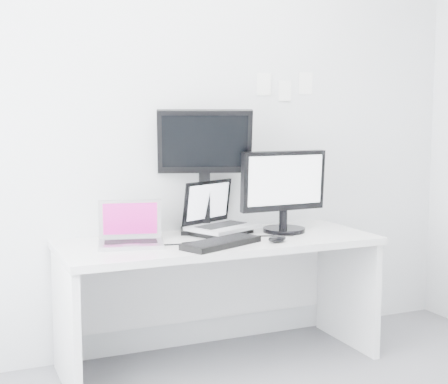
# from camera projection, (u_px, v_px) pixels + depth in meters

# --- Properties ---
(back_wall) EXTENTS (3.60, 0.00, 3.60)m
(back_wall) POSITION_uv_depth(u_px,v_px,m) (197.00, 128.00, 3.93)
(back_wall) COLOR silver
(back_wall) RESTS_ON ground
(desk) EXTENTS (1.80, 0.70, 0.73)m
(desk) POSITION_uv_depth(u_px,v_px,m) (219.00, 302.00, 3.72)
(desk) COLOR silver
(desk) RESTS_ON ground
(macbook) EXTENTS (0.39, 0.33, 0.26)m
(macbook) POSITION_uv_depth(u_px,v_px,m) (131.00, 223.00, 3.47)
(macbook) COLOR #B0B0B4
(macbook) RESTS_ON desk
(speaker) EXTENTS (0.12, 0.12, 0.19)m
(speaker) POSITION_uv_depth(u_px,v_px,m) (150.00, 221.00, 3.73)
(speaker) COLOR black
(speaker) RESTS_ON desk
(dell_laptop) EXTENTS (0.48, 0.44, 0.32)m
(dell_laptop) POSITION_uv_depth(u_px,v_px,m) (223.00, 207.00, 3.80)
(dell_laptop) COLOR #A9ACB1
(dell_laptop) RESTS_ON desk
(rear_monitor) EXTENTS (0.59, 0.37, 0.75)m
(rear_monitor) POSITION_uv_depth(u_px,v_px,m) (205.00, 170.00, 3.84)
(rear_monitor) COLOR black
(rear_monitor) RESTS_ON desk
(samsung_monitor) EXTENTS (0.56, 0.27, 0.51)m
(samsung_monitor) POSITION_uv_depth(u_px,v_px,m) (284.00, 190.00, 3.87)
(samsung_monitor) COLOR black
(samsung_monitor) RESTS_ON desk
(keyboard) EXTENTS (0.50, 0.35, 0.03)m
(keyboard) POSITION_uv_depth(u_px,v_px,m) (221.00, 243.00, 3.49)
(keyboard) COLOR black
(keyboard) RESTS_ON desk
(mouse) EXTENTS (0.13, 0.11, 0.04)m
(mouse) POSITION_uv_depth(u_px,v_px,m) (277.00, 239.00, 3.59)
(mouse) COLOR black
(mouse) RESTS_ON desk
(wall_note_0) EXTENTS (0.10, 0.00, 0.14)m
(wall_note_0) POSITION_uv_depth(u_px,v_px,m) (264.00, 84.00, 4.07)
(wall_note_0) COLOR white
(wall_note_0) RESTS_ON back_wall
(wall_note_1) EXTENTS (0.09, 0.00, 0.13)m
(wall_note_1) POSITION_uv_depth(u_px,v_px,m) (285.00, 91.00, 4.13)
(wall_note_1) COLOR white
(wall_note_1) RESTS_ON back_wall
(wall_note_2) EXTENTS (0.10, 0.00, 0.14)m
(wall_note_2) POSITION_uv_depth(u_px,v_px,m) (305.00, 83.00, 4.18)
(wall_note_2) COLOR white
(wall_note_2) RESTS_ON back_wall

